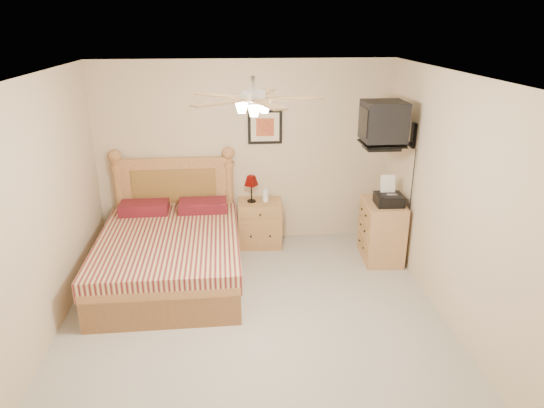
# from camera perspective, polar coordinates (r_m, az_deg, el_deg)

# --- Properties ---
(floor) EXTENTS (4.50, 4.50, 0.00)m
(floor) POSITION_cam_1_polar(r_m,az_deg,el_deg) (5.12, -1.97, -14.48)
(floor) COLOR #A59F95
(floor) RESTS_ON ground
(ceiling) EXTENTS (4.00, 4.50, 0.04)m
(ceiling) POSITION_cam_1_polar(r_m,az_deg,el_deg) (4.20, -2.40, 14.57)
(ceiling) COLOR white
(ceiling) RESTS_ON ground
(wall_back) EXTENTS (4.00, 0.04, 2.50)m
(wall_back) POSITION_cam_1_polar(r_m,az_deg,el_deg) (6.65, -3.16, 5.92)
(wall_back) COLOR beige
(wall_back) RESTS_ON ground
(wall_front) EXTENTS (4.00, 0.04, 2.50)m
(wall_front) POSITION_cam_1_polar(r_m,az_deg,el_deg) (2.58, 0.59, -20.64)
(wall_front) COLOR beige
(wall_front) RESTS_ON ground
(wall_left) EXTENTS (0.04, 4.50, 2.50)m
(wall_left) POSITION_cam_1_polar(r_m,az_deg,el_deg) (4.86, -26.46, -2.04)
(wall_left) COLOR beige
(wall_left) RESTS_ON ground
(wall_right) EXTENTS (0.04, 4.50, 2.50)m
(wall_right) POSITION_cam_1_polar(r_m,az_deg,el_deg) (5.01, 21.32, -0.57)
(wall_right) COLOR beige
(wall_right) RESTS_ON ground
(bed) EXTENTS (1.64, 2.14, 1.37)m
(bed) POSITION_cam_1_polar(r_m,az_deg,el_deg) (5.81, -12.16, -2.69)
(bed) COLOR #9D6339
(bed) RESTS_ON ground
(nightstand) EXTENTS (0.61, 0.47, 0.64)m
(nightstand) POSITION_cam_1_polar(r_m,az_deg,el_deg) (6.73, -1.41, -2.26)
(nightstand) COLOR #AD7F49
(nightstand) RESTS_ON ground
(table_lamp) EXTENTS (0.24, 0.24, 0.37)m
(table_lamp) POSITION_cam_1_polar(r_m,az_deg,el_deg) (6.55, -2.45, 1.82)
(table_lamp) COLOR #530300
(table_lamp) RESTS_ON nightstand
(lotion_bottle) EXTENTS (0.09, 0.10, 0.22)m
(lotion_bottle) POSITION_cam_1_polar(r_m,az_deg,el_deg) (6.57, -0.77, 1.18)
(lotion_bottle) COLOR white
(lotion_bottle) RESTS_ON nightstand
(framed_picture) EXTENTS (0.46, 0.04, 0.46)m
(framed_picture) POSITION_cam_1_polar(r_m,az_deg,el_deg) (6.56, -0.83, 9.06)
(framed_picture) COLOR black
(framed_picture) RESTS_ON wall_back
(dresser) EXTENTS (0.50, 0.70, 0.80)m
(dresser) POSITION_cam_1_polar(r_m,az_deg,el_deg) (6.46, 12.80, -3.05)
(dresser) COLOR #A9784B
(dresser) RESTS_ON ground
(fax_machine) EXTENTS (0.34, 0.36, 0.35)m
(fax_machine) POSITION_cam_1_polar(r_m,az_deg,el_deg) (6.17, 13.67, 1.46)
(fax_machine) COLOR black
(fax_machine) RESTS_ON dresser
(magazine_lower) EXTENTS (0.21, 0.27, 0.02)m
(magazine_lower) POSITION_cam_1_polar(r_m,az_deg,el_deg) (6.47, 11.98, 0.98)
(magazine_lower) COLOR #BFB39D
(magazine_lower) RESTS_ON dresser
(magazine_upper) EXTENTS (0.24, 0.29, 0.02)m
(magazine_upper) POSITION_cam_1_polar(r_m,az_deg,el_deg) (6.47, 12.08, 1.16)
(magazine_upper) COLOR tan
(magazine_upper) RESTS_ON magazine_lower
(wall_tv) EXTENTS (0.56, 0.46, 0.58)m
(wall_tv) POSITION_cam_1_polar(r_m,az_deg,el_deg) (5.96, 14.35, 9.09)
(wall_tv) COLOR black
(wall_tv) RESTS_ON wall_right
(ceiling_fan) EXTENTS (1.14, 1.14, 0.28)m
(ceiling_fan) POSITION_cam_1_polar(r_m,az_deg,el_deg) (4.02, -2.23, 12.28)
(ceiling_fan) COLOR white
(ceiling_fan) RESTS_ON ceiling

